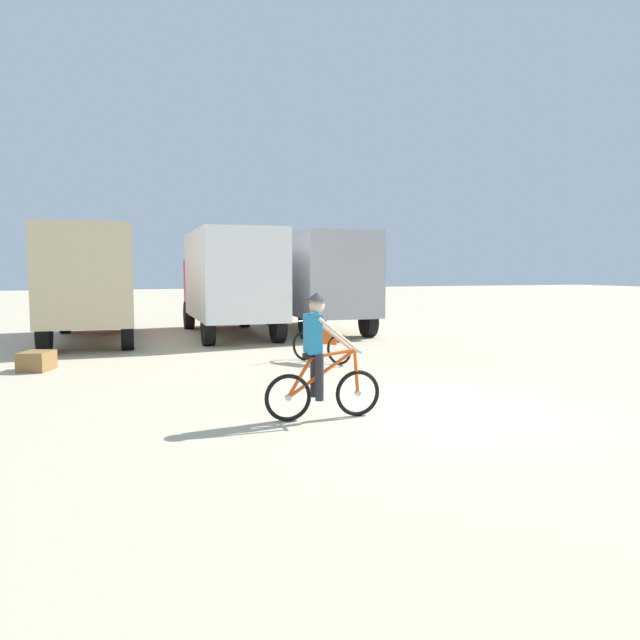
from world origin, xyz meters
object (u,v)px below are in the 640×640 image
(box_truck_avon_van, at_px, (229,278))
(box_truck_grey_hauler, at_px, (317,278))
(supply_crate, at_px, (37,361))
(box_truck_tan_camper, at_px, (91,279))
(bicycle_spare, at_px, (321,345))
(cyclist_orange_shirt, at_px, (320,361))

(box_truck_avon_van, distance_m, box_truck_grey_hauler, 3.19)
(supply_crate, bearing_deg, box_truck_tan_camper, 79.16)
(box_truck_tan_camper, distance_m, box_truck_avon_van, 4.19)
(box_truck_tan_camper, bearing_deg, box_truck_avon_van, 1.22)
(box_truck_avon_van, height_order, supply_crate, box_truck_avon_van)
(box_truck_avon_van, xyz_separation_m, bicycle_spare, (0.91, -6.18, -1.48))
(box_truck_avon_van, relative_size, supply_crate, 10.03)
(box_truck_tan_camper, xyz_separation_m, box_truck_avon_van, (4.18, 0.09, 0.00))
(cyclist_orange_shirt, height_order, bicycle_spare, cyclist_orange_shirt)
(cyclist_orange_shirt, distance_m, supply_crate, 7.29)
(box_truck_tan_camper, distance_m, supply_crate, 5.44)
(box_truck_tan_camper, relative_size, box_truck_grey_hauler, 1.00)
(bicycle_spare, bearing_deg, box_truck_grey_hauler, 71.38)
(box_truck_avon_van, distance_m, bicycle_spare, 6.42)
(box_truck_avon_van, xyz_separation_m, supply_crate, (-5.16, -5.17, -1.67))
(box_truck_grey_hauler, height_order, cyclist_orange_shirt, box_truck_grey_hauler)
(box_truck_grey_hauler, bearing_deg, supply_crate, -145.82)
(cyclist_orange_shirt, height_order, supply_crate, cyclist_orange_shirt)
(box_truck_grey_hauler, bearing_deg, box_truck_tan_camper, -175.63)
(box_truck_tan_camper, relative_size, supply_crate, 10.08)
(cyclist_orange_shirt, relative_size, supply_crate, 2.69)
(box_truck_tan_camper, xyz_separation_m, box_truck_grey_hauler, (7.34, 0.56, 0.00))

